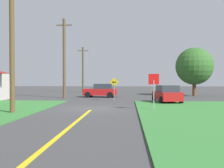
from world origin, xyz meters
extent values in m
plane|color=#424242|center=(0.00, 0.00, 0.00)|extent=(120.00, 120.00, 0.00)
cube|color=yellow|center=(0.00, -8.00, 0.01)|extent=(0.20, 14.00, 0.01)
cylinder|color=#9EA0A8|center=(4.41, -0.87, 1.05)|extent=(0.07, 0.07, 2.10)
cube|color=red|center=(4.41, -0.87, 2.18)|extent=(0.74, 0.14, 0.74)
cube|color=red|center=(-0.72, 12.21, 0.64)|extent=(4.06, 2.16, 0.76)
cube|color=#2D3842|center=(-0.30, 12.18, 1.32)|extent=(2.28, 1.80, 0.60)
cylinder|color=black|center=(-2.12, 11.41, 0.34)|extent=(0.70, 0.27, 0.68)
cylinder|color=black|center=(-1.98, 13.23, 0.34)|extent=(0.70, 0.27, 0.68)
cylinder|color=black|center=(0.54, 11.20, 0.34)|extent=(0.70, 0.27, 0.68)
cylinder|color=black|center=(0.68, 13.02, 0.34)|extent=(0.70, 0.27, 0.68)
cube|color=red|center=(6.20, 5.25, 0.64)|extent=(2.38, 4.06, 0.76)
cube|color=#2D3842|center=(6.23, 5.06, 1.32)|extent=(1.89, 2.33, 0.60)
cylinder|color=black|center=(5.12, 6.39, 0.34)|extent=(0.33, 0.71, 0.68)
cylinder|color=black|center=(6.86, 6.67, 0.34)|extent=(0.33, 0.71, 0.68)
cylinder|color=black|center=(5.54, 3.83, 0.34)|extent=(0.33, 0.71, 0.68)
cylinder|color=black|center=(7.27, 4.11, 0.34)|extent=(0.33, 0.71, 0.68)
cylinder|color=brown|center=(-4.65, -3.11, 4.34)|extent=(0.31, 0.31, 8.67)
cylinder|color=brown|center=(-4.64, 10.36, 4.52)|extent=(0.33, 0.33, 9.04)
cube|color=brown|center=(-4.64, 10.36, 8.31)|extent=(1.80, 0.12, 0.12)
cylinder|color=#4E492B|center=(-4.83, 23.83, 3.73)|extent=(0.31, 0.31, 7.46)
cube|color=#4E492B|center=(-4.83, 23.83, 6.86)|extent=(1.80, 0.23, 0.12)
cylinder|color=slate|center=(1.23, 6.99, 0.94)|extent=(0.08, 0.08, 1.88)
cube|color=yellow|center=(1.23, 6.99, 1.88)|extent=(0.90, 0.15, 0.91)
cube|color=black|center=(1.23, 6.99, 1.88)|extent=(0.45, 0.10, 0.10)
cylinder|color=brown|center=(11.12, 15.13, 0.96)|extent=(0.46, 0.46, 1.93)
sphere|color=#306326|center=(11.12, 15.13, 3.84)|extent=(4.78, 4.78, 4.78)
camera|label=1|loc=(2.65, -19.20, 2.18)|focal=42.14mm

